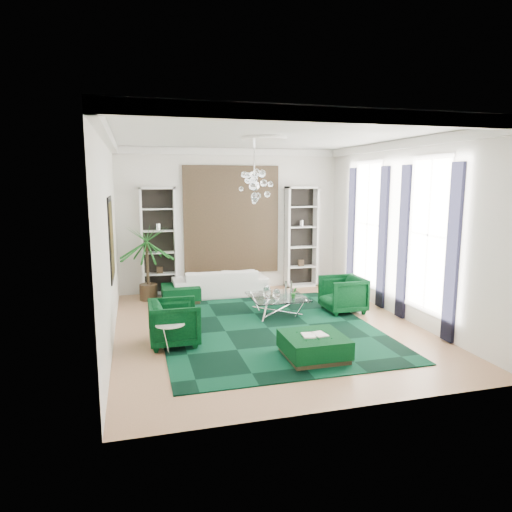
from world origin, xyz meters
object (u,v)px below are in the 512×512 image
object	(u,v)px
armchair_right	(343,294)
ottoman_front	(314,347)
palm	(147,252)
ottoman_side	(181,294)
sofa	(220,283)
armchair_left	(175,323)
side_table	(170,338)
coffee_table	(277,305)

from	to	relation	value
armchair_right	ottoman_front	size ratio (longest dim) A/B	0.89
palm	ottoman_side	bearing A→B (deg)	-27.22
armchair_right	sofa	bearing A→B (deg)	-131.64
armchair_right	ottoman_front	bearing A→B (deg)	-34.89
armchair_left	palm	distance (m)	3.48
ottoman_side	side_table	size ratio (longest dim) A/B	1.73
ottoman_side	side_table	bearing A→B (deg)	-98.81
coffee_table	ottoman_front	bearing A→B (deg)	-94.08
sofa	coffee_table	size ratio (longest dim) A/B	2.00
armchair_right	ottoman_side	distance (m)	3.93
armchair_left	ottoman_side	xyz separation A→B (m)	(0.41, 2.98, -0.21)
ottoman_side	palm	bearing A→B (deg)	152.78
side_table	palm	world-z (taller)	palm
ottoman_side	armchair_right	bearing A→B (deg)	-27.89
palm	armchair_right	bearing A→B (deg)	-27.77
armchair_right	coffee_table	distance (m)	1.53
ottoman_side	palm	distance (m)	1.31
ottoman_front	coffee_table	bearing A→B (deg)	85.92
sofa	armchair_left	size ratio (longest dim) A/B	2.68
ottoman_side	sofa	bearing A→B (deg)	17.39
armchair_left	side_table	distance (m)	0.39
coffee_table	side_table	bearing A→B (deg)	-146.12
armchair_left	coffee_table	bearing A→B (deg)	-60.77
side_table	palm	bearing A→B (deg)	93.78
armchair_left	armchair_right	world-z (taller)	same
sofa	side_table	distance (m)	3.96
armchair_right	side_table	bearing A→B (deg)	-69.60
ottoman_front	palm	size ratio (longest dim) A/B	0.42
armchair_left	ottoman_side	distance (m)	3.01
sofa	ottoman_front	size ratio (longest dim) A/B	2.39
sofa	armchair_right	distance (m)	3.25
sofa	ottoman_side	xyz separation A→B (m)	(-1.04, -0.33, -0.15)
sofa	armchair_right	world-z (taller)	armchair_right
armchair_left	ottoman_side	bearing A→B (deg)	-7.78
coffee_table	ottoman_side	bearing A→B (deg)	140.03
sofa	armchair_left	xyz separation A→B (m)	(-1.45, -3.30, 0.06)
ottoman_front	side_table	distance (m)	2.48
side_table	ottoman_side	bearing A→B (deg)	81.19
armchair_left	palm	bearing A→B (deg)	5.96
armchair_right	ottoman_side	bearing A→B (deg)	-117.89
armchair_left	sofa	bearing A→B (deg)	-23.62
armchair_left	ottoman_front	xyz separation A→B (m)	(2.19, -1.27, -0.21)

